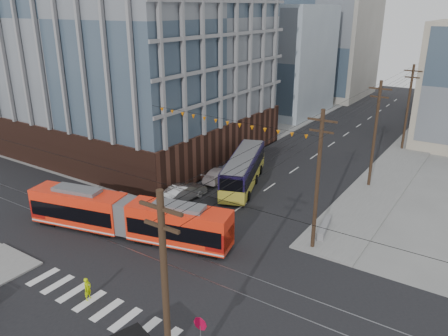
# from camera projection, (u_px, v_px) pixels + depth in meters

# --- Properties ---
(ground) EXTENTS (160.00, 160.00, 0.00)m
(ground) POSITION_uv_depth(u_px,v_px,m) (132.00, 282.00, 29.79)
(ground) COLOR slate
(office_building) EXTENTS (30.00, 25.00, 28.60)m
(office_building) POSITION_uv_depth(u_px,v_px,m) (128.00, 35.00, 54.19)
(office_building) COLOR #381E16
(office_building) RESTS_ON ground
(bg_bldg_nw_near) EXTENTS (18.00, 16.00, 18.00)m
(bg_bldg_nw_near) POSITION_uv_depth(u_px,v_px,m) (271.00, 59.00, 76.13)
(bg_bldg_nw_near) COLOR #8C99A5
(bg_bldg_nw_near) RESTS_ON ground
(bg_bldg_nw_far) EXTENTS (16.00, 18.00, 20.00)m
(bg_bldg_nw_far) POSITION_uv_depth(u_px,v_px,m) (329.00, 46.00, 89.87)
(bg_bldg_nw_far) COLOR gray
(bg_bldg_nw_far) RESTS_ON ground
(utility_pole_near) EXTENTS (0.30, 0.30, 11.00)m
(utility_pole_near) POSITION_uv_depth(u_px,v_px,m) (166.00, 307.00, 18.79)
(utility_pole_near) COLOR black
(utility_pole_near) RESTS_ON ground
(utility_pole_far) EXTENTS (0.30, 0.30, 11.00)m
(utility_pole_far) POSITION_uv_depth(u_px,v_px,m) (429.00, 91.00, 67.28)
(utility_pole_far) COLOR black
(utility_pole_far) RESTS_ON ground
(streetcar) EXTENTS (17.66, 6.50, 3.39)m
(streetcar) POSITION_uv_depth(u_px,v_px,m) (127.00, 216.00, 35.33)
(streetcar) COLOR #F92C11
(streetcar) RESTS_ON ground
(city_bus) EXTENTS (6.41, 11.99, 3.35)m
(city_bus) POSITION_uv_depth(u_px,v_px,m) (244.00, 170.00, 45.55)
(city_bus) COLOR #150E32
(city_bus) RESTS_ON ground
(parked_car_silver) EXTENTS (2.38, 5.08, 1.61)m
(parked_car_silver) POSITION_uv_depth(u_px,v_px,m) (184.00, 192.00, 42.17)
(parked_car_silver) COLOR #AEAEAE
(parked_car_silver) RESTS_ON ground
(parked_car_white) EXTENTS (2.60, 5.08, 1.41)m
(parked_car_white) POSITION_uv_depth(u_px,v_px,m) (218.00, 174.00, 46.94)
(parked_car_white) COLOR #B4A9A9
(parked_car_white) RESTS_ON ground
(parked_car_grey) EXTENTS (2.41, 5.22, 1.45)m
(parked_car_grey) POSITION_uv_depth(u_px,v_px,m) (237.00, 166.00, 49.30)
(parked_car_grey) COLOR slate
(parked_car_grey) RESTS_ON ground
(pedestrian) EXTENTS (0.47, 0.63, 1.57)m
(pedestrian) POSITION_uv_depth(u_px,v_px,m) (88.00, 289.00, 27.76)
(pedestrian) COLOR #C3E306
(pedestrian) RESTS_ON ground
(jersey_barrier) EXTENTS (1.51, 3.78, 0.74)m
(jersey_barrier) POSITION_uv_depth(u_px,v_px,m) (324.00, 228.00, 36.26)
(jersey_barrier) COLOR gray
(jersey_barrier) RESTS_ON ground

